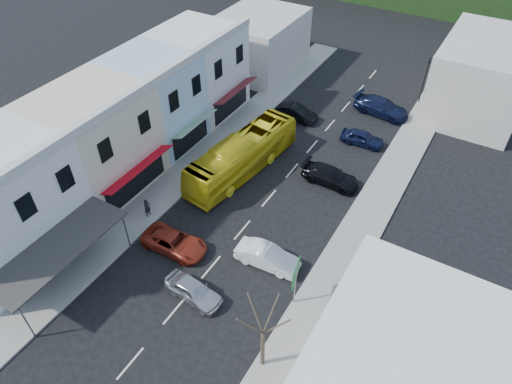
# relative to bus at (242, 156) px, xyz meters

# --- Properties ---
(ground) EXTENTS (120.00, 120.00, 0.00)m
(ground) POSITION_rel_bus_xyz_m (3.61, -9.89, -1.55)
(ground) COLOR black
(ground) RESTS_ON ground
(sidewalk_left) EXTENTS (3.00, 52.00, 0.15)m
(sidewalk_left) POSITION_rel_bus_xyz_m (-3.89, 0.11, -1.48)
(sidewalk_left) COLOR gray
(sidewalk_left) RESTS_ON ground
(sidewalk_right) EXTENTS (3.00, 52.00, 0.15)m
(sidewalk_right) POSITION_rel_bus_xyz_m (11.11, 0.11, -1.48)
(sidewalk_right) COLOR gray
(sidewalk_right) RESTS_ON ground
(shopfront_row) EXTENTS (8.25, 30.00, 8.00)m
(shopfront_row) POSITION_rel_bus_xyz_m (-8.88, -4.89, 2.45)
(shopfront_row) COLOR silver
(shopfront_row) RESTS_ON ground
(distant_block_left) EXTENTS (8.00, 10.00, 6.00)m
(distant_block_left) POSITION_rel_bus_xyz_m (-8.39, 17.11, 1.45)
(distant_block_left) COLOR #B7B2A8
(distant_block_left) RESTS_ON ground
(distant_block_right) EXTENTS (8.00, 12.00, 7.00)m
(distant_block_right) POSITION_rel_bus_xyz_m (14.61, 20.11, 1.95)
(distant_block_right) COLOR #B7B2A8
(distant_block_right) RESTS_ON ground
(bus) EXTENTS (4.04, 11.83, 3.10)m
(bus) POSITION_rel_bus_xyz_m (0.00, 0.00, 0.00)
(bus) COLOR gold
(bus) RESTS_ON ground
(car_silver) EXTENTS (4.54, 2.17, 1.40)m
(car_silver) POSITION_rel_bus_xyz_m (4.05, -12.41, -0.85)
(car_silver) COLOR silver
(car_silver) RESTS_ON ground
(car_white) EXTENTS (4.52, 2.11, 1.40)m
(car_white) POSITION_rel_bus_xyz_m (6.74, -7.71, -0.85)
(car_white) COLOR silver
(car_white) RESTS_ON ground
(car_red) EXTENTS (4.68, 2.09, 1.40)m
(car_red) POSITION_rel_bus_xyz_m (0.51, -9.81, -0.85)
(car_red) COLOR maroon
(car_red) RESTS_ON ground
(car_black_near) EXTENTS (4.53, 1.91, 1.40)m
(car_black_near) POSITION_rel_bus_xyz_m (6.99, 2.29, -0.85)
(car_black_near) COLOR black
(car_black_near) RESTS_ON ground
(car_navy_mid) EXTENTS (4.52, 2.12, 1.40)m
(car_navy_mid) POSITION_rel_bus_xyz_m (7.27, 8.75, -0.85)
(car_navy_mid) COLOR black
(car_navy_mid) RESTS_ON ground
(car_black_far) EXTENTS (4.45, 1.92, 1.40)m
(car_black_far) POSITION_rel_bus_xyz_m (0.28, 9.52, -0.85)
(car_black_far) COLOR black
(car_black_far) RESTS_ON ground
(car_navy_far) EXTENTS (4.67, 2.29, 1.40)m
(car_navy_far) POSITION_rel_bus_xyz_m (7.08, 14.50, -0.85)
(car_navy_far) COLOR black
(car_navy_far) RESTS_ON ground
(pedestrian_left) EXTENTS (0.47, 0.64, 1.70)m
(pedestrian_left) POSITION_rel_bus_xyz_m (-3.22, -8.26, -0.55)
(pedestrian_left) COLOR black
(pedestrian_left) RESTS_ON sidewalk_left
(direction_sign) EXTENTS (0.89, 1.76, 3.74)m
(direction_sign) POSITION_rel_bus_xyz_m (9.71, -9.62, 0.32)
(direction_sign) COLOR #055619
(direction_sign) RESTS_ON ground
(street_tree) EXTENTS (2.25, 2.25, 6.41)m
(street_tree) POSITION_rel_bus_xyz_m (10.06, -14.14, 1.65)
(street_tree) COLOR #33291D
(street_tree) RESTS_ON ground
(traffic_signal) EXTENTS (1.20, 1.35, 4.99)m
(traffic_signal) POSITION_rel_bus_xyz_m (9.75, 18.54, 0.94)
(traffic_signal) COLOR black
(traffic_signal) RESTS_ON ground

